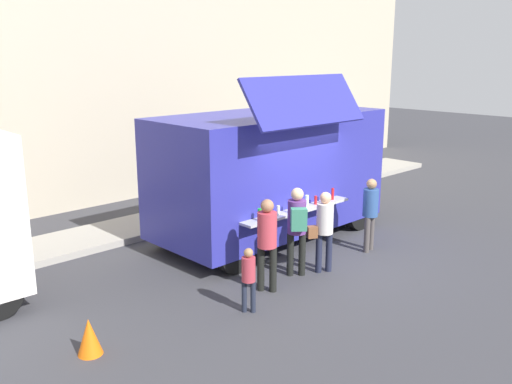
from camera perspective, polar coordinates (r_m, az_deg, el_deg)
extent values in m
plane|color=#38383D|center=(11.77, 6.65, -6.94)|extent=(60.00, 60.00, 0.00)
cube|color=#9E998E|center=(13.02, -19.78, -5.29)|extent=(28.00, 1.60, 0.15)
cube|color=#B6AA91|center=(16.34, -23.40, 11.42)|extent=(32.00, 2.40, 7.54)
cube|color=#2C2D96|center=(12.70, 1.36, 2.23)|extent=(5.44, 2.44, 2.60)
cube|color=#2C2D96|center=(11.02, 5.12, 9.33)|extent=(2.99, 0.68, 0.95)
cube|color=black|center=(11.47, 3.56, 2.51)|extent=(2.84, 0.10, 1.17)
cube|color=#B7B7BC|center=(11.53, 4.28, -1.90)|extent=(2.99, 0.35, 0.05)
cylinder|color=green|center=(10.68, 0.38, -2.33)|extent=(0.08, 0.08, 0.25)
cylinder|color=orange|center=(10.90, 1.44, -2.09)|extent=(0.07, 0.07, 0.22)
cylinder|color=silver|center=(11.09, 2.29, -1.88)|extent=(0.07, 0.07, 0.19)
cylinder|color=silver|center=(11.25, 3.49, -1.52)|extent=(0.06, 0.06, 0.24)
cylinder|color=silver|center=(11.51, 4.17, -1.31)|extent=(0.06, 0.06, 0.19)
cylinder|color=silver|center=(11.71, 5.24, -0.92)|extent=(0.08, 0.08, 0.25)
cylinder|color=red|center=(11.92, 6.14, -0.83)|extent=(0.06, 0.06, 0.19)
cylinder|color=yellow|center=(12.10, 6.97, -0.56)|extent=(0.06, 0.06, 0.21)
cylinder|color=red|center=(12.33, 7.87, -0.20)|extent=(0.06, 0.06, 0.26)
cube|color=black|center=(14.60, 8.82, 5.49)|extent=(0.08, 2.07, 1.14)
cylinder|color=black|center=(15.10, 3.87, -0.35)|extent=(0.90, 0.28, 0.90)
cylinder|color=black|center=(13.81, 10.43, -1.94)|extent=(0.90, 0.28, 0.90)
cylinder|color=black|center=(12.53, -8.72, -3.53)|extent=(0.90, 0.28, 0.90)
cylinder|color=black|center=(10.93, -2.19, -6.02)|extent=(0.90, 0.28, 0.90)
cone|color=orange|center=(8.52, -16.74, -14.02)|extent=(0.36, 0.36, 0.55)
cylinder|color=#2D6538|center=(17.25, 5.03, 1.42)|extent=(0.60, 0.60, 0.89)
cylinder|color=#1D2137|center=(11.01, 6.46, -6.24)|extent=(0.13, 0.13, 0.80)
cylinder|color=#1D2137|center=(11.09, 7.49, -6.12)|extent=(0.13, 0.13, 0.80)
cylinder|color=silver|center=(10.83, 7.09, -2.71)|extent=(0.33, 0.33, 0.60)
sphere|color=#E1A67F|center=(10.72, 7.15, -0.60)|extent=(0.22, 0.22, 0.22)
cube|color=brown|center=(10.81, 5.77, -4.10)|extent=(0.23, 0.21, 0.23)
cylinder|color=black|center=(10.81, 3.53, -6.40)|extent=(0.14, 0.14, 0.86)
cylinder|color=black|center=(10.84, 4.75, -6.36)|extent=(0.14, 0.14, 0.86)
cylinder|color=#5A2F75|center=(10.58, 4.21, -2.56)|extent=(0.36, 0.36, 0.65)
sphere|color=#D5B084|center=(10.47, 4.26, -0.22)|extent=(0.24, 0.24, 0.24)
cube|color=#347E63|center=(10.32, 4.41, -2.81)|extent=(0.35, 0.33, 0.42)
cylinder|color=black|center=(10.13, 0.49, -7.84)|extent=(0.13, 0.13, 0.85)
cylinder|color=black|center=(10.08, 1.76, -7.95)|extent=(0.13, 0.13, 0.85)
cylinder|color=#B83945|center=(9.85, 1.15, -3.89)|extent=(0.35, 0.35, 0.64)
sphere|color=#9E6D4E|center=(9.73, 1.16, -1.43)|extent=(0.24, 0.24, 0.24)
cylinder|color=#494342|center=(12.25, 11.32, -4.32)|extent=(0.13, 0.13, 0.79)
cylinder|color=#494342|center=(12.44, 11.74, -4.06)|extent=(0.13, 0.13, 0.79)
cylinder|color=#2B4C86|center=(12.15, 11.69, -1.07)|extent=(0.33, 0.33, 0.60)
sphere|color=#97724D|center=(12.05, 11.79, 0.81)|extent=(0.22, 0.22, 0.22)
cylinder|color=#1F2434|center=(9.39, -1.22, -10.65)|extent=(0.09, 0.09, 0.55)
cylinder|color=#1F2434|center=(9.37, -0.30, -10.70)|extent=(0.09, 0.09, 0.55)
cylinder|color=#A83541|center=(9.19, -0.77, -7.93)|extent=(0.23, 0.23, 0.42)
sphere|color=#9F754E|center=(9.09, -0.78, -6.26)|extent=(0.15, 0.15, 0.15)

